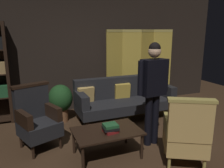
# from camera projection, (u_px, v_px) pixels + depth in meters

# --- Properties ---
(ground_plane) EXTENTS (10.00, 10.00, 0.00)m
(ground_plane) POSITION_uv_depth(u_px,v_px,m) (131.00, 154.00, 3.50)
(ground_plane) COLOR #3D2819
(back_wall) EXTENTS (7.20, 0.10, 2.80)m
(back_wall) POSITION_uv_depth(u_px,v_px,m) (86.00, 51.00, 5.39)
(back_wall) COLOR black
(back_wall) RESTS_ON ground_plane
(folding_screen) EXTENTS (1.70, 0.33, 1.90)m
(folding_screen) POSITION_uv_depth(u_px,v_px,m) (139.00, 67.00, 5.67)
(folding_screen) COLOR #B29338
(folding_screen) RESTS_ON ground_plane
(velvet_couch) EXTENTS (2.12, 0.78, 0.88)m
(velvet_couch) POSITION_uv_depth(u_px,v_px,m) (124.00, 98.00, 4.91)
(velvet_couch) COLOR black
(velvet_couch) RESTS_ON ground_plane
(coffee_table) EXTENTS (1.00, 0.64, 0.42)m
(coffee_table) POSITION_uv_depth(u_px,v_px,m) (107.00, 133.00, 3.39)
(coffee_table) COLOR black
(coffee_table) RESTS_ON ground_plane
(armchair_gilt_accent) EXTENTS (0.79, 0.79, 1.04)m
(armchair_gilt_accent) POSITION_uv_depth(u_px,v_px,m) (186.00, 133.00, 3.12)
(armchair_gilt_accent) COLOR tan
(armchair_gilt_accent) RESTS_ON ground_plane
(armchair_wing_left) EXTENTS (0.75, 0.74, 1.04)m
(armchair_wing_left) POSITION_uv_depth(u_px,v_px,m) (37.00, 119.00, 3.64)
(armchair_wing_left) COLOR black
(armchair_wing_left) RESTS_ON ground_plane
(standing_figure) EXTENTS (0.59, 0.25, 1.70)m
(standing_figure) POSITION_uv_depth(u_px,v_px,m) (153.00, 85.00, 3.61)
(standing_figure) COLOR black
(standing_figure) RESTS_ON ground_plane
(potted_plant) EXTENTS (0.50, 0.50, 0.79)m
(potted_plant) POSITION_uv_depth(u_px,v_px,m) (61.00, 100.00, 4.70)
(potted_plant) COLOR brown
(potted_plant) RESTS_ON ground_plane
(book_red_leather) EXTENTS (0.21, 0.21, 0.04)m
(book_red_leather) POSITION_uv_depth(u_px,v_px,m) (111.00, 131.00, 3.31)
(book_red_leather) COLOR maroon
(book_red_leather) RESTS_ON coffee_table
(book_black_cloth) EXTENTS (0.23, 0.20, 0.04)m
(book_black_cloth) POSITION_uv_depth(u_px,v_px,m) (111.00, 128.00, 3.30)
(book_black_cloth) COLOR black
(book_black_cloth) RESTS_ON book_red_leather
(book_green_cloth) EXTENTS (0.20, 0.19, 0.04)m
(book_green_cloth) POSITION_uv_depth(u_px,v_px,m) (111.00, 125.00, 3.29)
(book_green_cloth) COLOR #1E4C28
(book_green_cloth) RESTS_ON book_black_cloth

